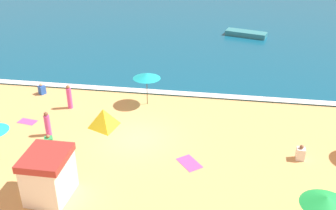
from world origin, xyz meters
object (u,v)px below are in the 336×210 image
at_px(beach_umbrella_2, 147,76).
at_px(beach_tent, 104,118).
at_px(beachgoer_0, 300,153).
at_px(lifeguard_cabana, 49,175).
at_px(beachgoer_3, 42,89).
at_px(beachgoer_4, 49,143).
at_px(beachgoer_1, 48,124).
at_px(small_boat_0, 246,34).
at_px(beach_umbrella_4, 326,201).
at_px(beachgoer_2, 69,97).

relative_size(beach_umbrella_2, beach_tent, 1.00).
bearing_deg(beachgoer_0, lifeguard_cabana, -157.95).
height_order(beachgoer_3, beachgoer_4, beachgoer_4).
bearing_deg(beachgoer_1, small_boat_0, 60.54).
xyz_separation_m(lifeguard_cabana, beachgoer_4, (-1.79, 3.79, -0.83)).
relative_size(beachgoer_1, beachgoer_4, 1.69).
bearing_deg(beach_tent, beach_umbrella_4, -32.24).
height_order(beach_tent, beachgoer_3, beach_tent).
xyz_separation_m(beach_tent, beachgoer_2, (-2.99, 1.98, 0.21)).
bearing_deg(beach_umbrella_4, lifeguard_cabana, 177.20).
distance_m(beachgoer_0, beachgoer_1, 14.57).
xyz_separation_m(lifeguard_cabana, beachgoer_2, (-2.47, 8.73, -0.41)).
height_order(beachgoer_1, beachgoer_3, beachgoer_1).
distance_m(lifeguard_cabana, beachgoer_3, 11.83).
bearing_deg(beachgoer_0, beachgoer_1, 178.98).
xyz_separation_m(beachgoer_0, beachgoer_4, (-13.91, -1.12, 0.01)).
bearing_deg(beach_umbrella_4, beachgoer_2, 147.49).
height_order(lifeguard_cabana, beachgoer_3, lifeguard_cabana).
xyz_separation_m(beach_umbrella_4, beachgoer_3, (-17.49, 11.12, -1.45)).
bearing_deg(small_boat_0, lifeguard_cabana, -109.97).
distance_m(lifeguard_cabana, beach_umbrella_4, 12.18).
relative_size(beachgoer_0, small_boat_0, 0.21).
xyz_separation_m(beach_tent, small_boat_0, (9.16, 19.86, -0.23)).
xyz_separation_m(beach_umbrella_4, beachgoer_1, (-14.60, 5.77, -1.08)).
distance_m(beach_umbrella_2, beachgoer_0, 11.00).
xyz_separation_m(lifeguard_cabana, beach_tent, (0.51, 6.75, -0.63)).
bearing_deg(beach_umbrella_4, beachgoer_4, 162.55).
relative_size(beachgoer_2, beachgoer_4, 1.83).
xyz_separation_m(beachgoer_1, small_boat_0, (12.11, 21.44, -0.38)).
distance_m(beach_tent, beachgoer_0, 11.76).
height_order(lifeguard_cabana, beachgoer_2, lifeguard_cabana).
height_order(beach_umbrella_4, beachgoer_1, beach_umbrella_4).
xyz_separation_m(beachgoer_3, small_boat_0, (15.00, 16.09, -0.01)).
bearing_deg(beach_tent, beachgoer_2, 146.48).
bearing_deg(beach_tent, beachgoer_3, 147.14).
relative_size(beach_umbrella_2, small_boat_0, 0.53).
bearing_deg(beachgoer_2, lifeguard_cabana, -74.18).
relative_size(beach_umbrella_4, beachgoer_1, 1.69).
relative_size(lifeguard_cabana, beachgoer_1, 1.52).
distance_m(beach_umbrella_2, beachgoer_4, 7.88).
bearing_deg(beachgoer_2, beach_tent, -33.52).
height_order(beachgoer_4, small_boat_0, beachgoer_4).
height_order(beach_umbrella_4, beachgoer_4, beach_umbrella_4).
bearing_deg(beachgoer_4, beachgoer_1, 115.27).
bearing_deg(beachgoer_2, beachgoer_4, -82.14).
bearing_deg(beachgoer_3, beachgoer_1, -61.65).
distance_m(beach_umbrella_2, beachgoer_1, 7.19).
bearing_deg(beach_umbrella_2, beach_umbrella_4, -48.22).
bearing_deg(beachgoer_1, lifeguard_cabana, -64.71).
relative_size(beach_umbrella_2, beachgoer_3, 2.69).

